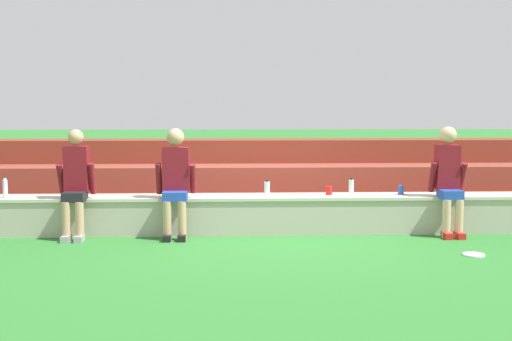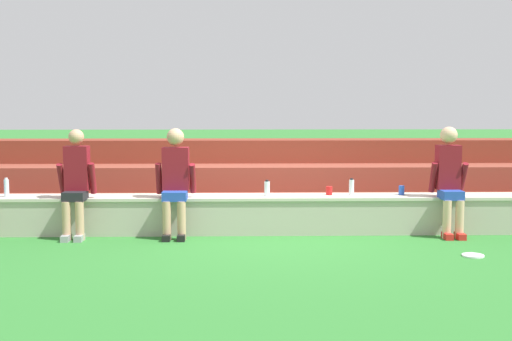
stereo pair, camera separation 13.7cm
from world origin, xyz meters
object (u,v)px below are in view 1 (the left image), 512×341
person_center (175,179)px  person_left_of_center (76,181)px  water_bottle_mid_left (351,187)px  frisbee (474,255)px  water_bottle_center_gap (5,188)px  plastic_cup_middle (401,190)px  plastic_cup_right_end (329,191)px  person_right_of_center (449,177)px  water_bottle_near_left (267,188)px

person_center → person_left_of_center: bearing=-179.4°
water_bottle_mid_left → frisbee: 1.96m
water_bottle_center_gap → frisbee: bearing=-13.5°
plastic_cup_middle → plastic_cup_right_end: bearing=179.5°
person_right_of_center → plastic_cup_right_end: size_ratio=12.31×
plastic_cup_middle → person_right_of_center: bearing=-26.9°
person_left_of_center → person_center: person_center is taller
person_right_of_center → water_bottle_near_left: person_right_of_center is taller
person_center → water_bottle_center_gap: size_ratio=5.55×
plastic_cup_right_end → person_center: bearing=-171.7°
person_right_of_center → frisbee: 1.43m
water_bottle_near_left → frisbee: bearing=-31.4°
person_center → plastic_cup_right_end: 2.11m
person_left_of_center → water_bottle_mid_left: person_left_of_center is taller
person_right_of_center → water_bottle_near_left: (-2.43, 0.22, -0.17)m
water_bottle_mid_left → frisbee: bearing=-51.1°
water_bottle_mid_left → water_bottle_center_gap: size_ratio=0.91×
water_bottle_center_gap → plastic_cup_middle: bearing=0.9°
frisbee → water_bottle_mid_left: bearing=128.9°
water_bottle_center_gap → plastic_cup_right_end: size_ratio=2.19×
person_left_of_center → water_bottle_near_left: (2.52, 0.24, -0.14)m
frisbee → water_bottle_near_left: bearing=148.6°
person_left_of_center → person_right_of_center: 4.95m
water_bottle_mid_left → person_right_of_center: bearing=-11.2°
water_bottle_mid_left → water_bottle_near_left: (-1.16, -0.03, -0.01)m
frisbee → plastic_cup_right_end: bearing=134.5°
frisbee → person_right_of_center: bearing=85.5°
person_left_of_center → person_right_of_center: (4.95, 0.02, 0.03)m
water_bottle_mid_left → water_bottle_center_gap: 4.67m
person_center → person_right_of_center: person_right_of_center is taller
water_bottle_center_gap → frisbee: (5.84, -1.40, -0.63)m
water_bottle_mid_left → plastic_cup_middle: water_bottle_mid_left is taller
water_bottle_near_left → plastic_cup_right_end: 0.86m
water_bottle_near_left → water_bottle_center_gap: size_ratio=0.85×
person_left_of_center → plastic_cup_middle: bearing=4.0°
person_right_of_center → water_bottle_center_gap: person_right_of_center is taller
water_bottle_near_left → frisbee: size_ratio=0.87×
person_center → frisbee: (3.55, -1.19, -0.77)m
water_bottle_center_gap → frisbee: size_ratio=1.03×
person_center → water_bottle_mid_left: bearing=6.2°
water_bottle_near_left → frisbee: water_bottle_near_left is taller
person_center → water_bottle_near_left: person_center is taller
person_right_of_center → water_bottle_mid_left: (-1.27, 0.25, -0.16)m
water_bottle_center_gap → water_bottle_mid_left: bearing=0.6°
water_bottle_mid_left → water_bottle_center_gap: (-4.67, -0.05, 0.01)m
person_right_of_center → plastic_cup_middle: size_ratio=11.41×
water_bottle_mid_left → person_center: bearing=-173.8°
person_center → plastic_cup_middle: 3.10m
person_left_of_center → plastic_cup_right_end: (3.38, 0.31, -0.18)m
water_bottle_near_left → water_bottle_center_gap: water_bottle_center_gap is taller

